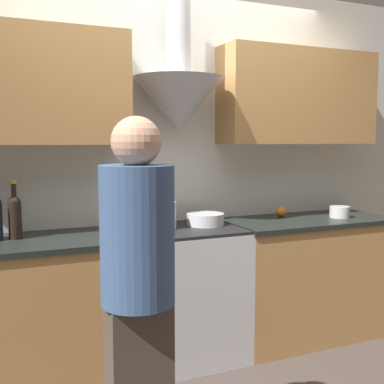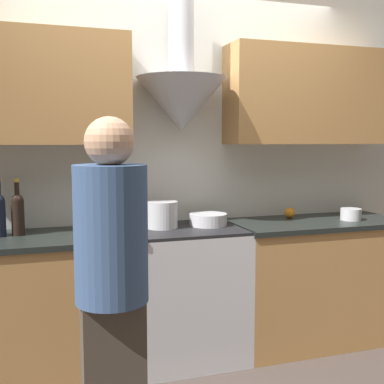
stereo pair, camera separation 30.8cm
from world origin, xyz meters
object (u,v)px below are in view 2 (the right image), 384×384
saucepan (351,214)px  person_foreground_left (112,284)px  stock_pot (162,215)px  mixing_bowl (208,220)px  wine_bottle_4 (18,212)px  stove_range (187,292)px  orange_fruit (290,213)px

saucepan → person_foreground_left: size_ratio=0.10×
stock_pot → mixing_bowl: 0.33m
wine_bottle_4 → stock_pot: size_ratio=1.68×
stove_range → wine_bottle_4: wine_bottle_4 is taller
person_foreground_left → stove_range: bearing=57.9°
stove_range → person_foreground_left: bearing=-122.1°
stove_range → person_foreground_left: size_ratio=0.57×
stock_pot → wine_bottle_4: bearing=178.2°
wine_bottle_4 → stock_pot: 0.90m
stock_pot → orange_fruit: 1.02m
wine_bottle_4 → mixing_bowl: wine_bottle_4 is taller
mixing_bowl → stock_pot: bearing=178.8°
stock_pot → mixing_bowl: bearing=-1.2°
stove_range → mixing_bowl: size_ratio=3.49×
stock_pot → mixing_bowl: size_ratio=0.81×
stove_range → saucepan: size_ratio=5.97×
person_foreground_left → orange_fruit: bearing=38.5°
orange_fruit → person_foreground_left: bearing=-141.5°
stove_range → stock_pot: stock_pot is taller
stock_pot → saucepan: size_ratio=1.39×
mixing_bowl → orange_fruit: 0.70m
stock_pot → saucepan: stock_pot is taller
stove_range → stock_pot: bearing=164.2°
wine_bottle_4 → saucepan: size_ratio=2.33×
wine_bottle_4 → saucepan: wine_bottle_4 is taller
stove_range → wine_bottle_4: bearing=176.0°
stock_pot → orange_fruit: stock_pot is taller
mixing_bowl → person_foreground_left: bearing=-127.0°
person_foreground_left → stock_pot: bearing=65.6°
saucepan → stove_range: bearing=176.8°
stock_pot → saucepan: 1.40m
orange_fruit → saucepan: (0.38, -0.22, 0.00)m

